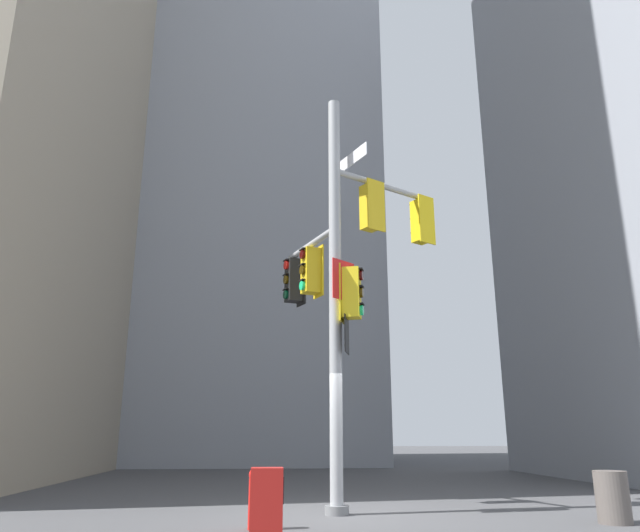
% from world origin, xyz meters
% --- Properties ---
extents(ground, '(120.00, 120.00, 0.00)m').
position_xyz_m(ground, '(0.00, 0.00, 0.00)').
color(ground, '#474749').
extents(building_mid_block, '(15.05, 15.05, 54.90)m').
position_xyz_m(building_mid_block, '(-3.39, 22.27, 27.45)').
color(building_mid_block, '#9399A3').
rests_on(building_mid_block, ground).
extents(signal_pole_assembly, '(3.46, 2.81, 8.31)m').
position_xyz_m(signal_pole_assembly, '(0.26, 0.55, 4.75)').
color(signal_pole_assembly, '#9EA0A3').
rests_on(signal_pole_assembly, ground).
extents(fire_hydrant, '(0.33, 0.23, 0.90)m').
position_xyz_m(fire_hydrant, '(-1.43, -1.56, 0.47)').
color(fire_hydrant, red).
rests_on(fire_hydrant, ground).
extents(newspaper_box, '(0.45, 0.36, 0.95)m').
position_xyz_m(newspaper_box, '(-1.27, -2.71, 0.48)').
color(newspaper_box, red).
rests_on(newspaper_box, ground).
extents(trash_bin, '(0.53, 0.53, 0.81)m').
position_xyz_m(trash_bin, '(4.36, -1.48, 0.41)').
color(trash_bin, '#59514C').
rests_on(trash_bin, ground).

